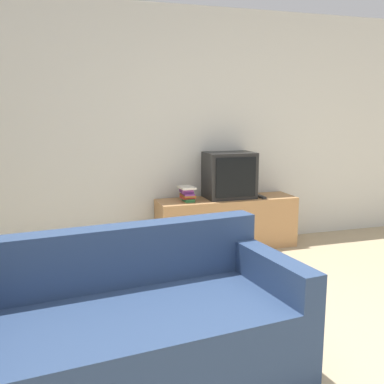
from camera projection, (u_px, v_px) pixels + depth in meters
wall_back at (178, 130)px, 4.89m from camera, size 9.00×0.06×2.60m
tv_stand at (227, 223)px, 4.97m from camera, size 1.55×0.42×0.56m
television at (230, 175)px, 4.92m from camera, size 0.53×0.36×0.50m
couch at (133, 336)px, 2.47m from camera, size 1.92×1.08×0.84m
book_stack at (187, 193)px, 4.75m from camera, size 0.16×0.22×0.16m
remote_on_stand at (261, 197)px, 4.95m from camera, size 0.05×0.17×0.02m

